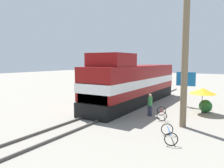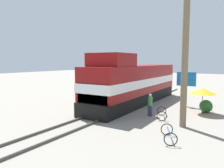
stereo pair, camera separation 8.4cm
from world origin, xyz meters
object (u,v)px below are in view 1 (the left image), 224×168
Objects in this scene: bicycle_spare at (169,134)px; billboard_sign at (186,81)px; utility_pole at (185,44)px; vendor_umbrella at (202,91)px; person_bystander at (150,104)px; locomotive at (133,83)px; bicycle at (162,113)px.

billboard_sign is at bearing 73.74° from bicycle_spare.
vendor_umbrella is at bearing 84.54° from utility_pole.
bicycle_spare is (-0.03, -2.77, -4.72)m from utility_pole.
billboard_sign is at bearing 74.70° from person_bystander.
utility_pole is 4.93× the size of vendor_umbrella.
vendor_umbrella reaches higher than person_bystander.
locomotive is at bearing 130.98° from person_bystander.
bicycle is (-2.21, -3.01, -1.41)m from vendor_umbrella.
locomotive reaches higher than vendor_umbrella.
bicycle is at bearing -7.93° from person_bystander.
locomotive is 4.82m from person_bystander.
bicycle_spare is at bearing -90.70° from utility_pole.
person_bystander is (3.08, -3.54, -1.08)m from locomotive.
bicycle_spare is at bearing -93.60° from vendor_umbrella.
vendor_umbrella is 1.21× the size of person_bystander.
person_bystander is at bearing -27.31° from bicycle.
locomotive is 6.26m from vendor_umbrella.
vendor_umbrella is at bearing 42.46° from person_bystander.
locomotive is at bearing -61.84° from bicycle.
billboard_sign is 5.42m from person_bystander.
utility_pole is 7.22m from billboard_sign.
vendor_umbrella is at bearing -145.66° from bicycle.
locomotive is 8.26m from utility_pole.
vendor_umbrella reaches higher than bicycle_spare.
billboard_sign reaches higher than vendor_umbrella.
bicycle is at bearing 143.70° from utility_pole.
locomotive is 8.74× the size of person_bystander.
bicycle is (4.02, -3.68, -1.64)m from locomotive.
vendor_umbrella is 7.25m from bicycle_spare.
bicycle_spare is (1.76, -4.09, -0.01)m from bicycle.
vendor_umbrella reaches higher than bicycle.
utility_pole reaches higher than vendor_umbrella.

